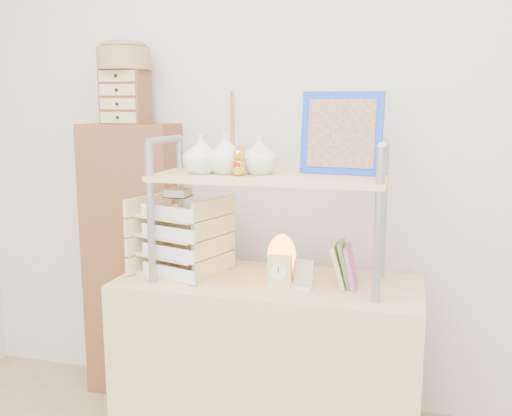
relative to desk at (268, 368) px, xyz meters
The scene contains 9 objects.
desk is the anchor object (origin of this frame).
cabinet 0.92m from the desk, 154.75° to the left, with size 0.45×0.24×1.35m, color brown.
hutch 0.82m from the desk, 164.13° to the left, with size 0.90×0.34×0.74m.
letter_tray 0.64m from the desk, behind, with size 0.36×0.35×0.35m.
salt_lamp 0.47m from the desk, 25.83° to the left, with size 0.12×0.11×0.19m.
desk_clock 0.45m from the desk, 51.04° to the right, with size 0.09×0.04×0.12m.
postcard_stand 0.43m from the desk, 27.80° to the right, with size 0.17×0.06×0.12m.
drawer_chest 1.40m from the desk, 156.09° to the left, with size 0.20×0.16×0.25m.
woven_basket 1.54m from the desk, 155.96° to the left, with size 0.25×0.25×0.10m, color brown.
Camera 1 is at (0.53, -0.92, 1.44)m, focal length 40.00 mm.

